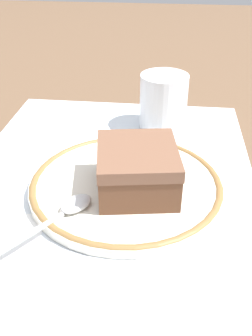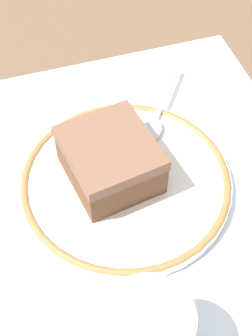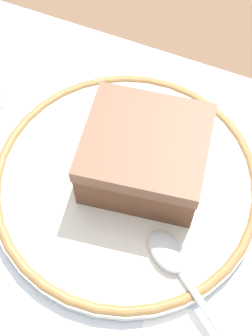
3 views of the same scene
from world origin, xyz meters
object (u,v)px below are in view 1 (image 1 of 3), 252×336
object	(u,v)px
plate	(126,185)
cake_slice	(137,169)
spoon	(64,212)
cup	(163,104)

from	to	relation	value
plate	cake_slice	size ratio (longest dim) A/B	2.09
cake_slice	spoon	distance (m)	0.09
plate	cake_slice	xyz separation A→B (m)	(0.01, 0.01, 0.03)
plate	spoon	distance (m)	0.09
cup	spoon	bearing A→B (deg)	-21.16
cake_slice	cup	bearing A→B (deg)	173.02
spoon	cup	world-z (taller)	cup
spoon	cup	bearing A→B (deg)	158.84
plate	spoon	xyz separation A→B (m)	(0.07, -0.06, 0.01)
plate	spoon	world-z (taller)	spoon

